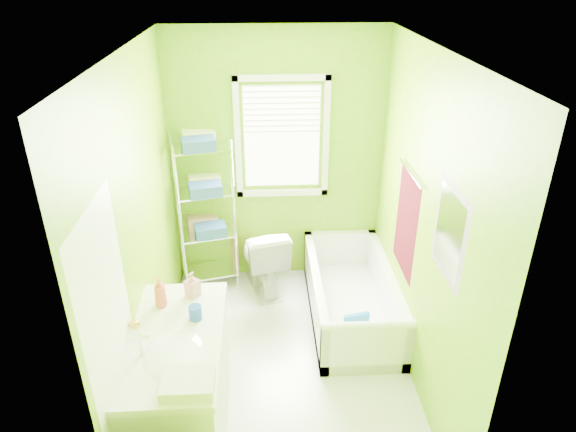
{
  "coord_description": "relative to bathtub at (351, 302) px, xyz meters",
  "views": [
    {
      "loc": [
        -0.15,
        -3.36,
        3.13
      ],
      "look_at": [
        0.04,
        0.25,
        1.29
      ],
      "focal_mm": 32.0,
      "sensor_mm": 36.0,
      "label": 1
    }
  ],
  "objects": [
    {
      "name": "ground",
      "position": [
        -0.67,
        -0.6,
        -0.17
      ],
      "size": [
        2.9,
        2.9,
        0.0
      ],
      "primitive_type": "plane",
      "color": "silver",
      "rests_on": "ground"
    },
    {
      "name": "room_envelope",
      "position": [
        -0.67,
        -0.6,
        1.38
      ],
      "size": [
        2.14,
        2.94,
        2.62
      ],
      "color": "#639607",
      "rests_on": "ground"
    },
    {
      "name": "window",
      "position": [
        -0.62,
        0.82,
        1.45
      ],
      "size": [
        0.92,
        0.05,
        1.22
      ],
      "color": "white",
      "rests_on": "ground"
    },
    {
      "name": "door",
      "position": [
        -1.71,
        -1.6,
        0.83
      ],
      "size": [
        0.09,
        0.8,
        2.0
      ],
      "color": "white",
      "rests_on": "ground"
    },
    {
      "name": "right_wall_decor",
      "position": [
        0.37,
        -0.62,
        1.15
      ],
      "size": [
        0.04,
        1.48,
        1.17
      ],
      "color": "#4A0811",
      "rests_on": "ground"
    },
    {
      "name": "bathtub",
      "position": [
        0.0,
        0.0,
        0.0
      ],
      "size": [
        0.76,
        1.63,
        0.53
      ],
      "color": "white",
      "rests_on": "ground"
    },
    {
      "name": "toilet",
      "position": [
        -0.84,
        0.53,
        0.21
      ],
      "size": [
        0.58,
        0.82,
        0.75
      ],
      "primitive_type": "imported",
      "rotation": [
        0.0,
        0.0,
        3.38
      ],
      "color": "white",
      "rests_on": "ground"
    },
    {
      "name": "vanity",
      "position": [
        -1.42,
        -1.31,
        0.32
      ],
      "size": [
        0.62,
        1.22,
        1.14
      ],
      "color": "silver",
      "rests_on": "ground"
    },
    {
      "name": "wire_shelf_unit",
      "position": [
        -1.38,
        0.67,
        0.84
      ],
      "size": [
        0.61,
        0.5,
        1.65
      ],
      "color": "silver",
      "rests_on": "ground"
    }
  ]
}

